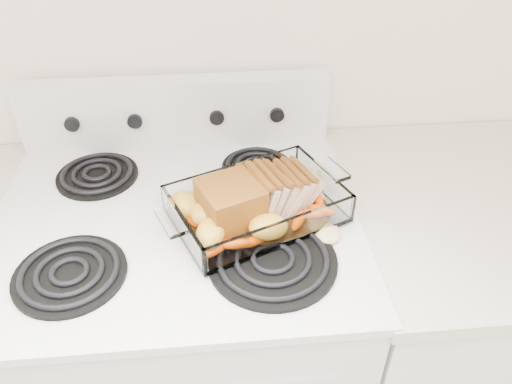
{
  "coord_description": "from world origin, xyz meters",
  "views": [
    {
      "loc": [
        0.09,
        0.82,
        1.62
      ],
      "look_at": [
        0.17,
        1.65,
        0.99
      ],
      "focal_mm": 35.0,
      "sensor_mm": 36.0,
      "label": 1
    }
  ],
  "objects": [
    {
      "name": "counter_right",
      "position": [
        0.67,
        1.66,
        0.47
      ],
      "size": [
        0.58,
        0.68,
        0.93
      ],
      "color": "white",
      "rests_on": "ground"
    },
    {
      "name": "wooden_spoon",
      "position": [
        0.31,
        1.61,
        0.95
      ],
      "size": [
        0.07,
        0.25,
        0.02
      ],
      "rotation": [
        0.0,
        0.0,
        -0.22
      ],
      "color": "#E1BF87",
      "rests_on": "electric_range"
    },
    {
      "name": "electric_range",
      "position": [
        0.0,
        1.66,
        0.48
      ],
      "size": [
        0.78,
        0.7,
        1.12
      ],
      "color": "silver",
      "rests_on": "ground"
    },
    {
      "name": "pork_roast",
      "position": [
        0.16,
        1.63,
        1.0
      ],
      "size": [
        0.26,
        0.11,
        0.09
      ],
      "rotation": [
        0.0,
        0.0,
        0.24
      ],
      "color": "#934E16",
      "rests_on": "baking_dish"
    },
    {
      "name": "roast_vegetables",
      "position": [
        0.17,
        1.67,
        0.97
      ],
      "size": [
        0.39,
        0.22,
        0.05
      ],
      "rotation": [
        0.0,
        0.0,
        -0.4
      ],
      "color": "#C93B00",
      "rests_on": "baking_dish"
    },
    {
      "name": "baking_dish",
      "position": [
        0.17,
        1.63,
        0.96
      ],
      "size": [
        0.34,
        0.22,
        0.07
      ],
      "rotation": [
        0.0,
        0.0,
        0.4
      ],
      "color": "white",
      "rests_on": "electric_range"
    }
  ]
}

